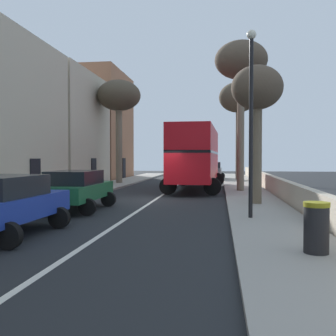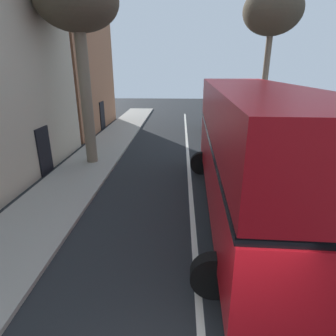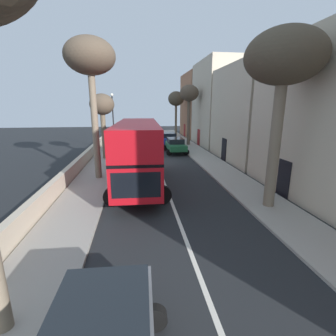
% 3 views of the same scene
% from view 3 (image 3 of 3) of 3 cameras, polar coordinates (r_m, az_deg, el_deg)
% --- Properties ---
extents(ground_plane, '(84.00, 84.00, 0.00)m').
position_cam_3_polar(ground_plane, '(22.33, -2.74, 1.40)').
color(ground_plane, black).
extents(road_centre_line, '(0.16, 54.00, 0.01)m').
position_cam_3_polar(road_centre_line, '(22.33, -2.74, 1.41)').
color(road_centre_line, silver).
rests_on(road_centre_line, ground).
extents(sidewalk_left, '(2.60, 60.00, 0.12)m').
position_cam_3_polar(sidewalk_left, '(23.22, 9.40, 1.88)').
color(sidewalk_left, '#9E998E').
rests_on(sidewalk_left, ground).
extents(sidewalk_right, '(2.60, 60.00, 0.12)m').
position_cam_3_polar(sidewalk_right, '(22.46, -15.30, 1.14)').
color(sidewalk_right, '#9E998E').
rests_on(sidewalk_right, ground).
extents(terraced_houses_left, '(4.07, 47.62, 10.84)m').
position_cam_3_polar(terraced_houses_left, '(24.15, 18.21, 13.59)').
color(terraced_houses_left, '#9E6647').
rests_on(terraced_houses_left, ground).
extents(boundary_wall_right, '(0.36, 54.00, 1.04)m').
position_cam_3_polar(boundary_wall_right, '(22.63, -19.26, 2.13)').
color(boundary_wall_right, beige).
rests_on(boundary_wall_right, ground).
extents(double_decker_bus, '(3.79, 10.61, 4.06)m').
position_cam_3_polar(double_decker_bus, '(15.67, -7.14, 4.50)').
color(double_decker_bus, red).
rests_on(double_decker_bus, ground).
extents(parked_car_green_left_0, '(2.49, 4.46, 1.62)m').
position_cam_3_polar(parked_car_green_left_0, '(26.74, 1.80, 5.60)').
color(parked_car_green_left_0, '#1E6038').
rests_on(parked_car_green_left_0, ground).
extents(parked_car_green_right_1, '(2.55, 4.11, 1.64)m').
position_cam_3_polar(parked_car_green_right_1, '(42.00, -8.54, 8.69)').
color(parked_car_green_right_1, '#1E6038').
rests_on(parked_car_green_right_1, ground).
extents(parked_car_blue_left_3, '(2.52, 4.43, 1.67)m').
position_cam_3_polar(parked_car_blue_left_3, '(31.89, 0.28, 7.08)').
color(parked_car_blue_left_3, '#1E389E').
rests_on(parked_car_blue_left_3, ground).
extents(street_tree_left_0, '(3.51, 3.51, 8.27)m').
position_cam_3_polar(street_tree_left_0, '(12.68, 25.92, 21.84)').
color(street_tree_left_0, '#7A6B56').
rests_on(street_tree_left_0, sidewalk_left).
extents(street_tree_right_1, '(2.27, 2.27, 6.09)m').
position_cam_3_polar(street_tree_right_1, '(23.83, -15.43, 13.84)').
color(street_tree_right_1, brown).
rests_on(street_tree_right_1, sidewalk_right).
extents(street_tree_left_2, '(2.55, 2.55, 7.29)m').
position_cam_3_polar(street_tree_left_2, '(40.09, 1.93, 15.96)').
color(street_tree_left_2, brown).
rests_on(street_tree_left_2, sidewalk_left).
extents(street_tree_right_3, '(3.22, 3.22, 9.18)m').
position_cam_3_polar(street_tree_right_3, '(17.35, -18.06, 23.27)').
color(street_tree_right_3, '#7A6B56').
rests_on(street_tree_right_3, sidewalk_right).
extents(street_tree_left_4, '(2.41, 2.41, 7.58)m').
position_cam_3_polar(street_tree_left_4, '(31.80, 5.08, 16.88)').
color(street_tree_left_4, brown).
rests_on(street_tree_left_4, sidewalk_left).
extents(lamppost_right, '(0.32, 0.32, 6.31)m').
position_cam_3_polar(lamppost_right, '(27.92, -12.94, 11.57)').
color(lamppost_right, black).
rests_on(lamppost_right, sidewalk_right).
extents(litter_bin_right, '(0.55, 0.55, 1.09)m').
position_cam_3_polar(litter_bin_right, '(33.02, -13.64, 6.44)').
color(litter_bin_right, black).
rests_on(litter_bin_right, sidewalk_right).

